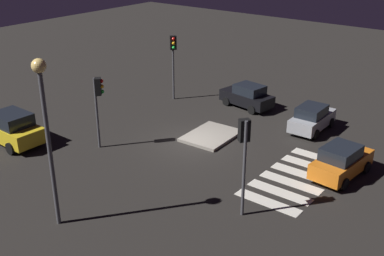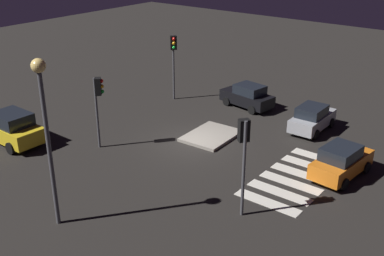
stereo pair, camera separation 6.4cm
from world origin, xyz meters
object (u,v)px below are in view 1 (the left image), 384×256
object	(u,v)px
traffic_light_south	(244,144)
traffic_light_north	(173,52)
car_yellow	(11,128)
street_lamp	(45,115)
traffic_island	(211,136)
traffic_light_west	(98,95)
car_black	(247,96)
car_orange	(341,161)
car_silver	(312,118)

from	to	relation	value
traffic_light_south	traffic_light_north	bearing A→B (deg)	-3.51
car_yellow	traffic_light_north	distance (m)	12.07
traffic_light_south	traffic_light_north	size ratio (longest dim) A/B	0.95
car_yellow	street_lamp	xyz separation A→B (m)	(-3.47, -8.75, 4.00)
traffic_island	traffic_light_west	distance (m)	7.09
car_black	car_yellow	size ratio (longest dim) A/B	0.90
car_orange	traffic_light_south	size ratio (longest dim) A/B	0.90
car_yellow	traffic_light_south	world-z (taller)	traffic_light_south
traffic_island	traffic_light_south	world-z (taller)	traffic_light_south
car_silver	traffic_light_north	distance (m)	10.68
car_yellow	traffic_light_north	world-z (taller)	traffic_light_north
traffic_island	traffic_light_north	xyz separation A→B (m)	(3.75, 6.04, 3.44)
street_lamp	car_black	bearing A→B (deg)	3.97
car_black	car_silver	xyz separation A→B (m)	(-1.02, -5.28, -0.01)
car_yellow	car_silver	bearing A→B (deg)	-135.35
car_orange	traffic_light_west	bearing A→B (deg)	118.47
car_black	street_lamp	size ratio (longest dim) A/B	0.55
car_black	car_yellow	xyz separation A→B (m)	(-13.42, 7.57, 0.12)
traffic_island	traffic_light_west	size ratio (longest dim) A/B	0.85
traffic_light_west	traffic_light_south	bearing A→B (deg)	-47.67
traffic_light_south	car_silver	bearing A→B (deg)	-46.07
car_orange	car_yellow	size ratio (longest dim) A/B	0.91
car_orange	car_yellow	distance (m)	18.29
car_silver	traffic_light_north	size ratio (longest dim) A/B	0.80
traffic_light_west	car_orange	bearing A→B (deg)	-19.85
traffic_light_north	street_lamp	distance (m)	16.26
traffic_island	traffic_light_south	bearing A→B (deg)	-135.05
traffic_light_west	traffic_light_north	size ratio (longest dim) A/B	0.88
car_yellow	car_black	bearing A→B (deg)	-118.76
car_orange	street_lamp	world-z (taller)	street_lamp
traffic_light_north	street_lamp	size ratio (longest dim) A/B	0.65
car_yellow	traffic_light_north	size ratio (longest dim) A/B	0.94
traffic_light_north	street_lamp	bearing A→B (deg)	-25.25
car_orange	traffic_light_north	distance (m)	14.68
street_lamp	traffic_light_south	bearing A→B (deg)	-46.37
car_black	car_orange	bearing A→B (deg)	156.85
car_yellow	traffic_light_west	size ratio (longest dim) A/B	1.07
traffic_island	car_black	xyz separation A→B (m)	(5.66, 1.03, 0.72)
traffic_light_north	street_lamp	xyz separation A→B (m)	(-14.98, -6.18, 1.40)
traffic_island	car_black	distance (m)	5.80
car_orange	traffic_light_west	size ratio (longest dim) A/B	0.97
traffic_island	street_lamp	distance (m)	12.23
traffic_light_north	traffic_island	bearing A→B (deg)	10.50
car_yellow	car_silver	distance (m)	17.85
car_yellow	traffic_light_west	bearing A→B (deg)	-147.59
car_silver	traffic_light_south	bearing A→B (deg)	-172.20
car_yellow	traffic_light_south	xyz separation A→B (m)	(1.93, -14.41, 2.42)
car_orange	car_silver	size ratio (longest dim) A/B	1.06
traffic_island	car_black	bearing A→B (deg)	10.30
car_orange	street_lamp	size ratio (longest dim) A/B	0.55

